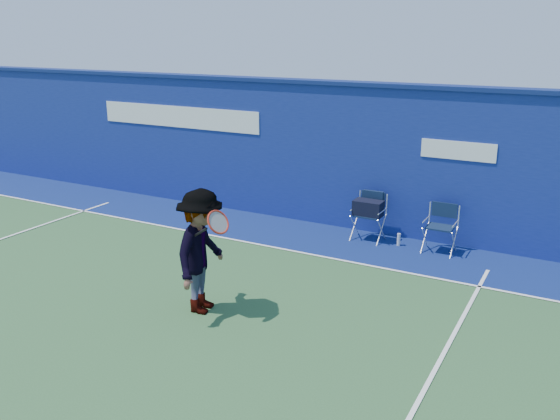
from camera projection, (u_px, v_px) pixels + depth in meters
The scene contains 8 objects.
ground at pixel (139, 305), 9.15m from camera, with size 80.00×80.00×0.00m, color #2D552D.
stadium_wall at pixel (293, 149), 13.08m from camera, with size 24.00×0.50×3.08m.
out_of_bounds_strip at pixel (269, 230), 12.60m from camera, with size 24.00×1.80×0.01m, color navy.
court_lines at pixel (164, 290), 9.65m from camera, with size 24.00×12.00×0.01m.
directors_chair_left at pixel (368, 220), 11.90m from camera, with size 0.57×0.53×0.97m.
directors_chair_right at pixel (439, 238), 11.26m from camera, with size 0.55×0.50×0.93m.
water_bottle at pixel (399, 240), 11.64m from camera, with size 0.07×0.07×0.25m, color silver.
tennis_player at pixel (201, 251), 8.73m from camera, with size 1.00×1.33×1.89m.
Camera 1 is at (5.89, -6.28, 4.06)m, focal length 38.00 mm.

